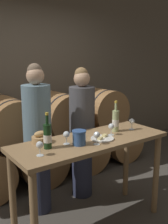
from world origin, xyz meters
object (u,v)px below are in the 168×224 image
cheese_plate (102,138)px  wine_glass_center (97,135)px  tasting_table (91,154)px  person_left (38,139)px  wine_bottle_red (48,136)px  wine_glass_far_right (132,122)px  wine_bottle_white (115,121)px  wine_glass_left (66,135)px  person_right (82,132)px  wine_glass_right (111,127)px  wine_glass_far_left (40,146)px  bread_basket (41,138)px  blue_crock (79,137)px

cheese_plate → wine_glass_center: (-0.14, -0.08, 0.08)m
tasting_table → person_left: (-0.30, 0.56, 0.07)m
wine_bottle_red → wine_glass_far_right: bearing=-1.2°
wine_bottle_white → wine_glass_left: bearing=-176.5°
person_left → wine_bottle_white: bearing=-37.2°
tasting_table → wine_glass_center: 0.29m
person_right → cheese_plate: person_right is taller
person_right → wine_glass_right: size_ratio=13.15×
person_left → wine_glass_right: person_left is taller
cheese_plate → wine_glass_left: (-0.36, 0.09, 0.08)m
wine_glass_center → wine_bottle_red: bearing=157.2°
wine_glass_right → wine_glass_left: bearing=176.1°
wine_bottle_white → wine_glass_far_left: (-0.97, -0.15, -0.03)m
person_left → bread_basket: size_ratio=9.82×
wine_glass_center → blue_crock: bearing=146.6°
blue_crock → wine_glass_right: blue_crock is taller
wine_glass_center → wine_glass_far_right: same height
blue_crock → wine_bottle_white: bearing=12.3°
wine_bottle_red → wine_glass_right: wine_bottle_red is taller
wine_glass_center → wine_glass_far_right: (0.61, 0.15, 0.00)m
wine_bottle_white → cheese_plate: wine_bottle_white is taller
wine_bottle_white → wine_glass_far_right: size_ratio=2.71×
wine_glass_far_right → wine_glass_far_left: bearing=-175.5°
wine_glass_left → wine_glass_right: same height
wine_glass_center → wine_glass_left: bearing=142.1°
cheese_plate → wine_glass_left: wine_glass_left is taller
cheese_plate → wine_glass_left: 0.38m
bread_basket → wine_glass_right: wine_glass_right is taller
tasting_table → person_right: size_ratio=0.98×
person_right → wine_glass_left: bearing=-135.8°
cheese_plate → wine_glass_far_right: (0.48, 0.07, 0.08)m
tasting_table → person_right: bearing=62.6°
wine_glass_center → wine_glass_far_right: bearing=13.8°
blue_crock → wine_glass_right: bearing=6.2°
wine_bottle_white → wine_glass_center: (-0.42, -0.21, -0.03)m
blue_crock → cheese_plate: blue_crock is taller
tasting_table → wine_glass_left: wine_glass_left is taller
person_left → wine_glass_right: (0.54, -0.58, 0.18)m
wine_glass_center → wine_glass_right: bearing=24.6°
wine_glass_far_left → bread_basket: bearing=62.2°
cheese_plate → wine_glass_far_left: 0.69m
person_right → wine_glass_far_left: person_right is taller
person_right → wine_glass_far_left: bearing=-143.5°
tasting_table → person_right: 0.64m
person_left → person_right: person_left is taller
wine_glass_far_right → wine_glass_right: bearing=-177.1°
person_left → person_right: bearing=0.0°
wine_bottle_white → wine_glass_far_right: 0.20m
wine_bottle_red → cheese_plate: wine_bottle_red is taller
person_left → wine_glass_far_right: size_ratio=13.62×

